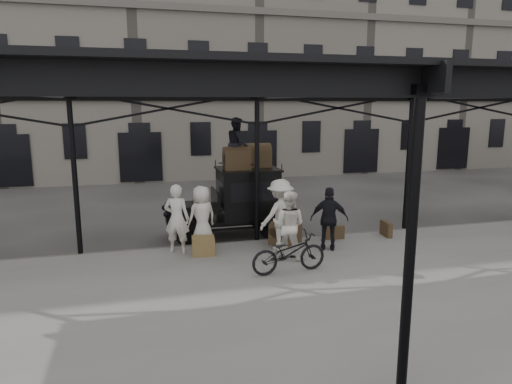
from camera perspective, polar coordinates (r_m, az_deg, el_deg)
ground at (r=12.03m, az=2.58°, el=-9.37°), size 120.00×120.00×0.00m
platform at (r=10.24m, az=5.97°, el=-12.71°), size 28.00×8.00×0.15m
canopy at (r=9.65m, az=5.92°, el=13.39°), size 22.50×9.00×4.74m
building_frontage at (r=29.09m, az=-8.28°, el=16.46°), size 64.00×8.00×14.00m
taxi at (r=14.49m, az=-2.27°, el=-0.87°), size 3.65×1.55×2.18m
porter_left at (r=12.60m, az=-9.87°, el=-3.30°), size 0.82×0.69×1.91m
porter_midleft at (r=11.98m, az=4.10°, el=-4.14°), size 1.12×1.06×1.82m
porter_centre at (r=13.02m, az=-6.79°, el=-3.07°), size 1.01×0.85×1.77m
porter_official at (r=12.82m, az=9.15°, el=-3.34°), size 1.13×0.81×1.78m
porter_right at (r=12.75m, az=3.04°, el=-2.81°), size 1.46×1.15×1.99m
bicycle at (r=11.12m, az=4.12°, el=-7.57°), size 1.95×0.84×0.99m
porter_roof at (r=14.13m, az=-2.36°, el=6.10°), size 0.66×0.82×1.60m
steamer_trunk_roof_near at (r=14.02m, az=-2.41°, el=4.01°), size 0.82×0.51×0.60m
steamer_trunk_roof_far at (r=14.63m, az=0.09°, el=4.39°), size 0.88×0.55×0.64m
steamer_trunk_platform at (r=13.39m, az=3.69°, el=-5.08°), size 1.05×0.96×0.66m
wicker_hamper at (r=12.50m, az=-6.61°, el=-6.70°), size 0.64×0.50×0.50m
suitcase_upright at (r=14.70m, az=15.96°, el=-4.45°), size 0.20×0.61×0.45m
suitcase_flat at (r=14.03m, az=9.77°, el=-5.01°), size 0.61×0.20×0.40m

